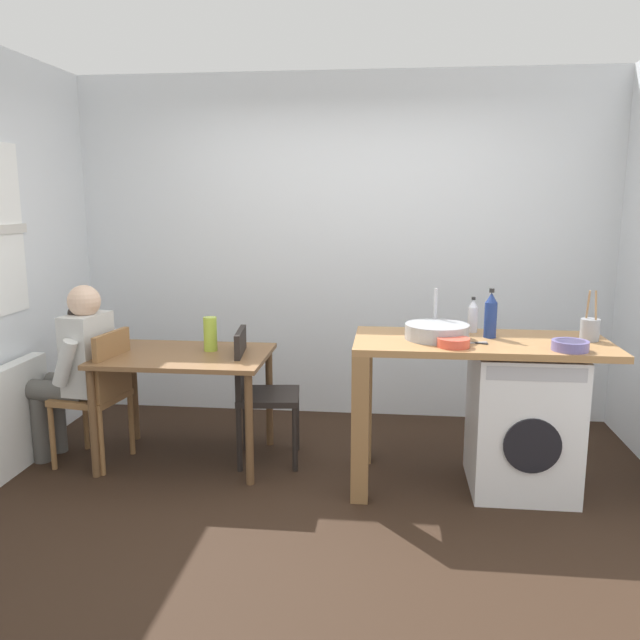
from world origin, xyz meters
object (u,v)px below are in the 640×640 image
object	(u,v)px
chair_opposite	(257,388)
mixing_bowl	(453,342)
utensil_crock	(590,329)
seated_person	(77,364)
washing_machine	(522,420)
colander	(570,345)
bottle_squat_brown	(491,315)
chair_person_seat	(100,390)
dining_table	(185,368)
vase	(210,334)
bottle_tall_green	(473,316)

from	to	relation	value
chair_opposite	mixing_bowl	size ratio (longest dim) A/B	4.85
mixing_bowl	utensil_crock	bearing A→B (deg)	17.09
seated_person	washing_machine	size ratio (longest dim) A/B	1.40
colander	seated_person	bearing A→B (deg)	173.95
bottle_squat_brown	utensil_crock	distance (m)	0.58
chair_person_seat	dining_table	bearing A→B (deg)	-70.13
vase	seated_person	bearing A→B (deg)	-167.65
mixing_bowl	vase	world-z (taller)	mixing_bowl
bottle_tall_green	colander	bearing A→B (deg)	-43.08
washing_machine	mixing_bowl	size ratio (longest dim) A/B	4.64
colander	utensil_crock	bearing A→B (deg)	56.30
dining_table	washing_machine	bearing A→B (deg)	-5.11
dining_table	colander	distance (m)	2.39
chair_opposite	bottle_tall_green	xyz separation A→B (m)	(1.38, -0.01, 0.51)
vase	dining_table	bearing A→B (deg)	-146.31
dining_table	washing_machine	world-z (taller)	washing_machine
seated_person	mixing_bowl	xyz separation A→B (m)	(2.41, -0.30, 0.28)
vase	chair_person_seat	bearing A→B (deg)	-163.15
chair_person_seat	seated_person	distance (m)	0.23
bottle_tall_green	vase	bearing A→B (deg)	177.85
chair_opposite	washing_machine	xyz separation A→B (m)	(1.67, -0.23, -0.08)
chair_person_seat	bottle_squat_brown	distance (m)	2.55
bottle_tall_green	mixing_bowl	size ratio (longest dim) A/B	1.20
dining_table	bottle_squat_brown	xyz separation A→B (m)	(1.94, -0.11, 0.41)
colander	vase	size ratio (longest dim) A/B	0.87
dining_table	utensil_crock	world-z (taller)	utensil_crock
seated_person	vase	world-z (taller)	seated_person
bottle_tall_green	mixing_bowl	xyz separation A→B (m)	(-0.16, -0.43, -0.07)
chair_opposite	colander	bearing A→B (deg)	69.84
dining_table	utensil_crock	size ratio (longest dim) A/B	3.67
washing_machine	bottle_squat_brown	size ratio (longest dim) A/B	2.88
seated_person	vase	distance (m)	0.89
chair_person_seat	utensil_crock	distance (m)	3.10
chair_opposite	bottle_tall_green	distance (m)	1.47
dining_table	seated_person	world-z (taller)	seated_person
seated_person	bottle_squat_brown	distance (m)	2.68
dining_table	chair_opposite	size ratio (longest dim) A/B	1.22
bottle_squat_brown	mixing_bowl	size ratio (longest dim) A/B	1.61
washing_machine	mixing_bowl	distance (m)	0.71
chair_opposite	bottle_tall_green	world-z (taller)	bottle_tall_green
bottle_tall_green	washing_machine	bearing A→B (deg)	-38.26
dining_table	utensil_crock	distance (m)	2.54
bottle_squat_brown	utensil_crock	world-z (taller)	utensil_crock
chair_person_seat	mixing_bowl	xyz separation A→B (m)	(2.25, -0.28, 0.44)
colander	vase	world-z (taller)	colander
dining_table	chair_person_seat	bearing A→B (deg)	-168.53
chair_opposite	washing_machine	world-z (taller)	chair_opposite
chair_person_seat	bottle_squat_brown	bearing A→B (deg)	-81.67
seated_person	utensil_crock	bearing A→B (deg)	-82.54
chair_person_seat	chair_opposite	size ratio (longest dim) A/B	1.00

